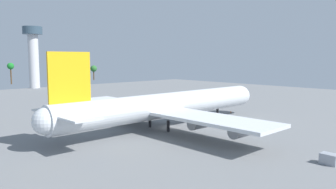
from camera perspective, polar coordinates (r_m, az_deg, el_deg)
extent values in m
plane|color=slate|center=(82.44, 0.00, -5.76)|extent=(269.52, 269.52, 0.00)
cylinder|color=silver|center=(81.44, 0.00, -1.83)|extent=(61.80, 6.10, 6.10)
sphere|color=silver|center=(104.87, 12.40, -0.15)|extent=(5.98, 5.98, 5.98)
sphere|color=silver|center=(64.63, -20.46, -4.39)|extent=(5.18, 5.18, 5.18)
cube|color=yellow|center=(65.73, -16.75, 2.88)|extent=(8.65, 0.50, 9.76)
cube|color=silver|center=(61.66, -15.55, -3.86)|extent=(5.56, 9.15, 0.36)
cube|color=silver|center=(70.33, -19.25, -2.74)|extent=(5.56, 9.15, 0.36)
cube|color=silver|center=(68.31, 7.56, -4.26)|extent=(10.51, 29.11, 0.70)
cube|color=silver|center=(92.29, -8.39, -1.51)|extent=(10.51, 29.11, 0.70)
cylinder|color=gray|center=(72.13, 5.35, -4.98)|extent=(4.88, 2.56, 2.56)
cylinder|color=gray|center=(65.67, 12.45, -6.23)|extent=(4.88, 2.56, 2.56)
cylinder|color=gray|center=(89.60, -6.25, -2.77)|extent=(4.88, 2.56, 2.56)
cylinder|color=gray|center=(98.33, -10.04, -2.02)|extent=(4.88, 2.56, 2.56)
cylinder|color=black|center=(96.57, 8.60, -3.24)|extent=(0.70, 0.70, 2.66)
cylinder|color=black|center=(77.71, 0.03, -5.51)|extent=(0.70, 0.70, 2.66)
cylinder|color=black|center=(82.62, -3.17, -4.81)|extent=(0.70, 0.70, 2.66)
cube|color=#999EA8|center=(60.58, 26.28, -10.03)|extent=(2.00, 2.75, 1.78)
cone|color=orange|center=(106.76, 10.89, -2.94)|extent=(0.39, 0.39, 0.55)
cylinder|color=silver|center=(204.95, -22.34, 5.36)|extent=(5.70, 5.70, 30.90)
cylinder|color=#334756|center=(205.55, -22.55, 10.27)|extent=(10.83, 10.83, 4.36)
cylinder|color=#51381E|center=(241.89, -25.65, 2.90)|extent=(0.85, 0.85, 10.78)
sphere|color=#1B7B27|center=(241.65, -25.73, 4.48)|extent=(4.34, 4.34, 4.34)
cylinder|color=#51381E|center=(258.78, -16.23, 3.37)|extent=(0.75, 0.75, 10.04)
sphere|color=#2E522B|center=(258.54, -16.28, 4.96)|extent=(7.23, 7.23, 7.23)
cylinder|color=#51381E|center=(261.70, -15.01, 3.14)|extent=(0.55, 0.55, 7.29)
sphere|color=#225433|center=(261.46, -15.05, 4.41)|extent=(7.25, 7.25, 7.25)
cylinder|color=#51381E|center=(263.20, -14.39, 3.57)|extent=(0.63, 0.63, 10.95)
sphere|color=#326C36|center=(262.98, -14.43, 5.08)|extent=(4.82, 4.82, 4.82)
cylinder|color=#51381E|center=(267.44, -12.79, 3.28)|extent=(0.89, 0.89, 7.51)
sphere|color=#2C6B2E|center=(267.22, -12.82, 4.42)|extent=(5.16, 5.16, 5.16)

